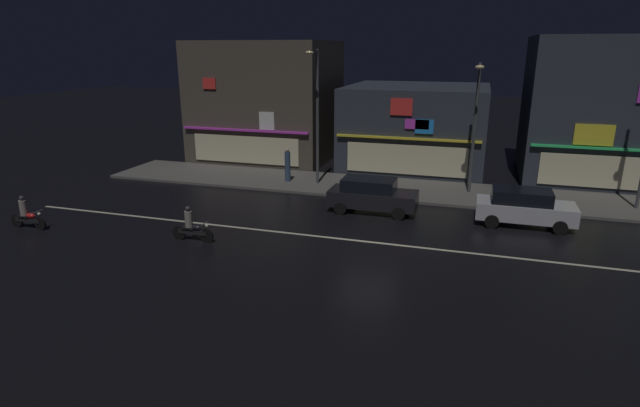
% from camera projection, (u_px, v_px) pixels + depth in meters
% --- Properties ---
extents(ground_plane, '(140.00, 140.00, 0.00)m').
position_uv_depth(ground_plane, '(368.00, 242.00, 21.45)').
color(ground_plane, black).
extents(lane_divider_stripe, '(33.72, 0.16, 0.01)m').
position_uv_depth(lane_divider_stripe, '(368.00, 242.00, 21.45)').
color(lane_divider_stripe, beige).
rests_on(lane_divider_stripe, ground).
extents(sidewalk_far, '(35.50, 4.79, 0.14)m').
position_uv_depth(sidewalk_far, '(399.00, 189.00, 29.12)').
color(sidewalk_far, '#5B5954').
rests_on(sidewalk_far, ground).
extents(storefront_left_block, '(9.09, 9.07, 5.38)m').
position_uv_depth(storefront_left_block, '(416.00, 126.00, 34.60)').
color(storefront_left_block, '#2D333D').
rests_on(storefront_left_block, ground).
extents(storefront_center_block, '(7.86, 8.00, 8.48)m').
position_uv_depth(storefront_center_block, '(595.00, 110.00, 30.65)').
color(storefront_center_block, '#2D333D').
rests_on(storefront_center_block, ground).
extents(storefront_right_block, '(9.38, 7.87, 8.25)m').
position_uv_depth(storefront_right_block, '(267.00, 101.00, 36.64)').
color(storefront_right_block, '#4C443A').
rests_on(storefront_right_block, ground).
extents(streetlamp_west, '(0.44, 1.64, 7.59)m').
position_uv_depth(streetlamp_west, '(316.00, 107.00, 28.69)').
color(streetlamp_west, '#47494C').
rests_on(streetlamp_west, sidewalk_far).
extents(streetlamp_mid, '(0.44, 1.64, 6.94)m').
position_uv_depth(streetlamp_mid, '(475.00, 118.00, 26.90)').
color(streetlamp_mid, '#47494C').
rests_on(streetlamp_mid, sidewalk_far).
extents(pedestrian_on_sidewalk, '(0.34, 0.34, 1.99)m').
position_uv_depth(pedestrian_on_sidewalk, '(288.00, 166.00, 30.35)').
color(pedestrian_on_sidewalk, '#334766').
rests_on(pedestrian_on_sidewalk, sidewalk_far).
extents(parked_car_near_kerb, '(4.30, 1.98, 1.67)m').
position_uv_depth(parked_car_near_kerb, '(524.00, 207.00, 23.27)').
color(parked_car_near_kerb, silver).
rests_on(parked_car_near_kerb, ground).
extents(parked_car_trailing, '(4.30, 1.98, 1.67)m').
position_uv_depth(parked_car_trailing, '(372.00, 195.00, 25.17)').
color(parked_car_trailing, black).
rests_on(parked_car_trailing, ground).
extents(motorcycle_lead, '(1.90, 0.60, 1.52)m').
position_uv_depth(motorcycle_lead, '(26.00, 215.00, 22.89)').
color(motorcycle_lead, black).
rests_on(motorcycle_lead, ground).
extents(motorcycle_following, '(1.90, 0.60, 1.52)m').
position_uv_depth(motorcycle_following, '(191.00, 227.00, 21.41)').
color(motorcycle_following, black).
rests_on(motorcycle_following, ground).
extents(traffic_cone, '(0.36, 0.36, 0.55)m').
position_uv_depth(traffic_cone, '(341.00, 198.00, 26.71)').
color(traffic_cone, orange).
rests_on(traffic_cone, ground).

